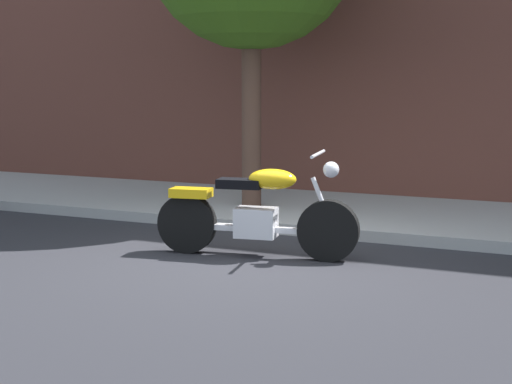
{
  "coord_description": "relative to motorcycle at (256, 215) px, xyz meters",
  "views": [
    {
      "loc": [
        3.23,
        -7.13,
        1.89
      ],
      "look_at": [
        -0.02,
        0.24,
        0.71
      ],
      "focal_mm": 53.44,
      "sensor_mm": 36.0,
      "label": 1
    }
  ],
  "objects": [
    {
      "name": "ground_plane",
      "position": [
        0.03,
        -0.25,
        -0.46
      ],
      "size": [
        60.0,
        60.0,
        0.0
      ],
      "primitive_type": "plane",
      "color": "#28282D"
    },
    {
      "name": "motorcycle",
      "position": [
        0.0,
        0.0,
        0.0
      ],
      "size": [
        2.22,
        0.72,
        1.15
      ],
      "color": "black",
      "rests_on": "ground"
    },
    {
      "name": "sidewalk",
      "position": [
        0.03,
        2.64,
        -0.39
      ],
      "size": [
        18.08,
        2.88,
        0.14
      ],
      "primitive_type": "cube",
      "color": "#A5A5A5",
      "rests_on": "ground"
    }
  ]
}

